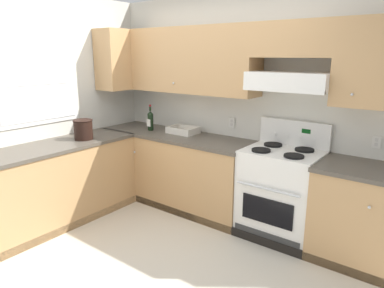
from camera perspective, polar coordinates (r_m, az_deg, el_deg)
name	(u,v)px	position (r m, az deg, el deg)	size (l,w,h in m)	color
ground_plane	(134,258)	(3.52, -9.49, -17.91)	(7.04, 7.04, 0.00)	beige
wall_back	(254,91)	(3.98, 10.09, 8.55)	(4.68, 0.57, 2.55)	silver
wall_left	(48,101)	(4.44, -22.40, 6.51)	(0.47, 4.00, 2.55)	silver
counter_back_run	(215,179)	(4.13, 3.78, -5.74)	(3.60, 0.65, 0.91)	tan
counter_left_run	(54,185)	(4.24, -21.52, -6.21)	(0.63, 1.91, 0.91)	tan
stove	(280,193)	(3.78, 14.15, -7.69)	(0.76, 0.62, 1.20)	white
wine_bottle	(150,120)	(4.57, -6.78, 3.89)	(0.07, 0.08, 0.33)	black
bowl	(183,131)	(4.38, -1.44, 2.12)	(0.37, 0.26, 0.08)	beige
bucket	(83,129)	(4.24, -17.29, 2.33)	(0.22, 0.22, 0.23)	black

